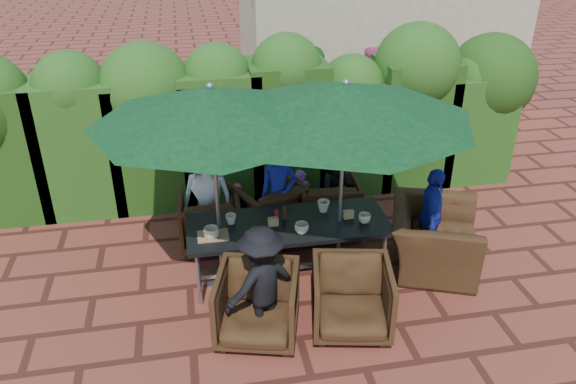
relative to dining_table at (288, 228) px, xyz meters
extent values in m
plane|color=brown|center=(-0.09, -0.01, -0.68)|extent=(80.00, 80.00, 0.00)
cube|color=black|center=(0.00, 0.00, 0.05)|extent=(2.37, 0.90, 0.05)
cube|color=gray|center=(0.00, 0.00, -0.56)|extent=(2.17, 0.05, 0.05)
cylinder|color=gray|center=(-1.08, -0.35, -0.33)|extent=(0.05, 0.05, 0.70)
cylinder|color=gray|center=(-1.08, 0.35, -0.33)|extent=(0.05, 0.05, 0.70)
cylinder|color=gray|center=(1.08, -0.35, -0.33)|extent=(0.05, 0.05, 0.70)
cylinder|color=gray|center=(1.08, 0.35, -0.33)|extent=(0.05, 0.05, 0.70)
cylinder|color=gray|center=(-0.80, 0.07, -0.66)|extent=(0.44, 0.44, 0.03)
cylinder|color=gray|center=(-0.80, 0.07, 0.52)|extent=(0.04, 0.04, 2.40)
cone|color=black|center=(-0.80, 0.07, 1.54)|extent=(2.60, 2.60, 0.38)
sphere|color=gray|center=(-0.80, 0.07, 1.74)|extent=(0.08, 0.08, 0.08)
cylinder|color=gray|center=(0.60, -0.06, -0.66)|extent=(0.44, 0.44, 0.03)
cylinder|color=gray|center=(0.60, -0.06, 0.52)|extent=(0.04, 0.04, 2.40)
cone|color=black|center=(0.60, -0.06, 1.54)|extent=(2.84, 2.84, 0.38)
sphere|color=gray|center=(0.60, -0.06, 1.74)|extent=(0.08, 0.08, 0.08)
imported|color=black|center=(-0.88, 0.91, -0.27)|extent=(0.81, 0.76, 0.81)
imported|color=black|center=(-0.09, 1.03, -0.25)|extent=(1.08, 1.05, 0.85)
imported|color=black|center=(0.75, 1.04, -0.26)|extent=(0.88, 0.83, 0.84)
imported|color=black|center=(-0.51, -0.97, -0.25)|extent=(1.00, 0.96, 0.85)
imported|color=black|center=(0.48, -1.04, -0.25)|extent=(0.96, 0.92, 0.84)
imported|color=black|center=(1.81, -0.11, -0.15)|extent=(1.17, 1.40, 1.05)
imported|color=silver|center=(-0.88, 1.01, 0.00)|extent=(0.76, 0.59, 1.35)
imported|color=#1D25A0|center=(0.04, 0.88, -0.01)|extent=(0.51, 0.42, 1.34)
imported|color=black|center=(0.89, 0.97, -0.10)|extent=(0.59, 0.40, 1.15)
imported|color=black|center=(-0.45, -0.94, -0.04)|extent=(0.90, 0.67, 1.28)
imported|color=#1D25A0|center=(1.81, 0.03, -0.04)|extent=(0.61, 0.83, 1.27)
imported|color=#C44582|center=(-0.47, 1.13, -0.31)|extent=(0.28, 0.23, 0.73)
imported|color=#954CA4|center=(0.40, 1.12, -0.25)|extent=(0.35, 0.30, 0.86)
imported|color=#227D2A|center=(1.25, 4.25, 0.22)|extent=(1.75, 1.34, 1.79)
imported|color=#C44582|center=(2.35, 4.28, 0.18)|extent=(0.91, 0.66, 1.72)
imported|color=gray|center=(3.25, 4.29, 0.17)|extent=(1.07, 1.15, 1.69)
imported|color=beige|center=(-0.90, -0.17, 0.14)|extent=(0.18, 0.18, 0.14)
imported|color=beige|center=(-0.66, 0.11, 0.13)|extent=(0.13, 0.13, 0.12)
imported|color=beige|center=(0.11, -0.25, 0.14)|extent=(0.16, 0.16, 0.13)
imported|color=beige|center=(0.47, 0.19, 0.15)|extent=(0.15, 0.15, 0.14)
imported|color=beige|center=(0.88, -0.15, 0.13)|extent=(0.15, 0.15, 0.11)
cylinder|color=#B20C0A|center=(-0.13, 0.03, 0.16)|extent=(0.04, 0.04, 0.17)
cylinder|color=#4C230C|center=(-0.03, 0.09, 0.16)|extent=(0.04, 0.04, 0.17)
cube|color=#9A724A|center=(-0.88, -0.13, 0.08)|extent=(0.35, 0.25, 0.02)
cube|color=tan|center=(-0.18, -0.02, 0.12)|extent=(0.12, 0.06, 0.10)
cube|color=tan|center=(0.72, -0.02, 0.12)|extent=(0.12, 0.06, 0.10)
cube|color=#183C10|center=(-3.59, 2.29, 0.29)|extent=(1.15, 0.95, 1.94)
cube|color=#183C10|center=(-2.59, 2.29, 0.29)|extent=(1.15, 0.95, 1.94)
sphere|color=#183C10|center=(-2.59, 2.29, 1.16)|extent=(1.00, 1.00, 1.00)
cube|color=#183C10|center=(-1.59, 2.29, 0.26)|extent=(1.15, 0.95, 1.87)
sphere|color=#183C10|center=(-1.59, 2.29, 1.09)|extent=(1.30, 1.30, 1.30)
cube|color=#183C10|center=(-0.59, 2.29, 0.31)|extent=(1.15, 0.95, 1.98)
sphere|color=#183C10|center=(-0.59, 2.29, 1.20)|extent=(0.97, 0.97, 0.97)
cube|color=#183C10|center=(0.41, 2.29, 0.35)|extent=(1.15, 0.95, 2.05)
sphere|color=#183C10|center=(0.41, 2.29, 1.27)|extent=(1.02, 1.02, 1.02)
cube|color=#183C10|center=(1.41, 2.29, 0.18)|extent=(1.15, 0.95, 1.71)
sphere|color=#183C10|center=(1.41, 2.29, 0.94)|extent=(0.99, 0.99, 0.99)
cube|color=#183C10|center=(2.41, 2.29, 0.32)|extent=(1.15, 0.95, 1.98)
sphere|color=#183C10|center=(2.41, 2.29, 1.21)|extent=(1.30, 1.30, 1.30)
cube|color=#183C10|center=(3.41, 2.29, 0.18)|extent=(1.15, 0.95, 1.71)
sphere|color=#183C10|center=(3.41, 2.29, 0.94)|extent=(0.92, 0.92, 0.92)
sphere|color=#183C10|center=(3.71, 2.39, 0.92)|extent=(1.40, 1.40, 1.40)
cube|color=beige|center=(3.41, 6.99, 0.92)|extent=(6.00, 3.00, 3.20)
camera|label=1|loc=(-1.05, -5.54, 3.45)|focal=35.00mm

